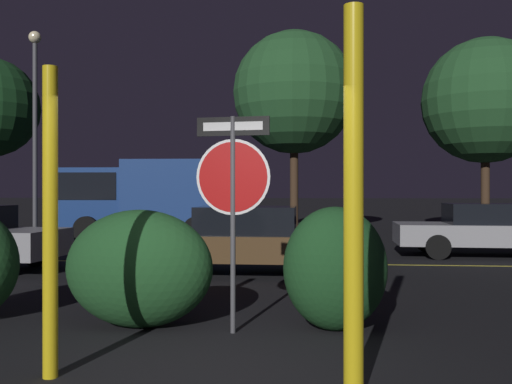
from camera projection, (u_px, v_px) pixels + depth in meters
ground_plane at (199, 380)px, 4.99m from camera, size 260.00×260.00×0.00m
road_center_stripe at (268, 263)px, 13.02m from camera, size 35.90×0.12×0.01m
stop_sign at (233, 179)px, 6.63m from camera, size 0.88×0.12×2.52m
yellow_pole_left at (50, 222)px, 5.04m from camera, size 0.13×0.13×2.76m
yellow_pole_right at (354, 200)px, 4.59m from camera, size 0.16×0.16×3.16m
hedge_bush_2 at (139, 268)px, 6.91m from camera, size 1.80×1.10×1.43m
hedge_bush_3 at (335, 268)px, 6.76m from camera, size 1.23×0.95×1.47m
passing_car_2 at (241, 240)px, 11.36m from camera, size 4.94×1.83×1.35m
passing_car_3 at (490, 230)px, 14.41m from camera, size 4.87×2.05×1.34m
delivery_truck at (146, 195)px, 19.46m from camera, size 6.07×2.68×2.69m
street_lamp at (35, 108)px, 20.07m from camera, size 0.43×0.43×7.29m
tree_1 at (485, 101)px, 21.36m from camera, size 4.69×4.69×7.39m
tree_2 at (294, 93)px, 22.18m from camera, size 4.77×4.77×7.87m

